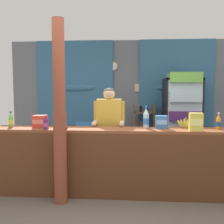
{
  "coord_description": "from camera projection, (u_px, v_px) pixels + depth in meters",
  "views": [
    {
      "loc": [
        0.27,
        -3.38,
        1.58
      ],
      "look_at": [
        -0.03,
        0.61,
        1.22
      ],
      "focal_mm": 41.22,
      "sensor_mm": 36.0,
      "label": 1
    }
  ],
  "objects": [
    {
      "name": "timber_post",
      "position": [
        60.0,
        117.0,
        3.48
      ],
      "size": [
        0.2,
        0.18,
        2.5
      ],
      "color": "brown",
      "rests_on": "ground"
    },
    {
      "name": "drink_fridge",
      "position": [
        182.0,
        114.0,
        5.42
      ],
      "size": [
        0.75,
        0.76,
        1.91
      ],
      "color": "black",
      "rests_on": "ground"
    },
    {
      "name": "snack_box_biscuit",
      "position": [
        161.0,
        122.0,
        3.79
      ],
      "size": [
        0.17,
        0.11,
        0.19
      ],
      "color": "#3D75B7",
      "rests_on": "stall_counter"
    },
    {
      "name": "soda_bottle_lime_soda",
      "position": [
        11.0,
        120.0,
        3.96
      ],
      "size": [
        0.07,
        0.07,
        0.24
      ],
      "color": "#75C64C",
      "rests_on": "stall_counter"
    },
    {
      "name": "soda_bottle_orange_soda",
      "position": [
        218.0,
        122.0,
        3.71
      ],
      "size": [
        0.07,
        0.07,
        0.24
      ],
      "color": "orange",
      "rests_on": "stall_counter"
    },
    {
      "name": "ground_plane",
      "position": [
        115.0,
        178.0,
        4.58
      ],
      "size": [
        6.91,
        6.91,
        0.0
      ],
      "primitive_type": "plane",
      "color": "#665B51"
    },
    {
      "name": "banana_bunch",
      "position": [
        186.0,
        124.0,
        3.85
      ],
      "size": [
        0.26,
        0.06,
        0.16
      ],
      "color": "#CCC14C",
      "rests_on": "stall_counter"
    },
    {
      "name": "plastic_lawn_chair",
      "position": [
        83.0,
        140.0,
        5.45
      ],
      "size": [
        0.52,
        0.52,
        0.86
      ],
      "color": "#3884D6",
      "rests_on": "ground"
    },
    {
      "name": "shopkeeper",
      "position": [
        109.0,
        124.0,
        4.23
      ],
      "size": [
        0.51,
        0.42,
        1.59
      ],
      "color": "#28282D",
      "rests_on": "ground"
    },
    {
      "name": "bottle_shelf_rack",
      "position": [
        144.0,
        130.0,
        5.75
      ],
      "size": [
        0.48,
        0.28,
        1.24
      ],
      "color": "brown",
      "rests_on": "ground"
    },
    {
      "name": "soda_bottle_water",
      "position": [
        146.0,
        119.0,
        3.82
      ],
      "size": [
        0.09,
        0.09,
        0.33
      ],
      "color": "silver",
      "rests_on": "stall_counter"
    },
    {
      "name": "soda_bottle_grape_soda",
      "position": [
        46.0,
        123.0,
        3.7
      ],
      "size": [
        0.06,
        0.06,
        0.22
      ],
      "color": "#56286B",
      "rests_on": "stall_counter"
    },
    {
      "name": "snack_box_instant_noodle",
      "position": [
        196.0,
        122.0,
        3.55
      ],
      "size": [
        0.18,
        0.11,
        0.25
      ],
      "color": "#EAD14C",
      "rests_on": "stall_counter"
    },
    {
      "name": "snack_box_crackers",
      "position": [
        40.0,
        121.0,
        3.9
      ],
      "size": [
        0.2,
        0.16,
        0.18
      ],
      "color": "#E5422D",
      "rests_on": "stall_counter"
    },
    {
      "name": "back_wall_curtained",
      "position": [
        120.0,
        96.0,
        6.08
      ],
      "size": [
        5.15,
        0.22,
        2.69
      ],
      "color": "slate",
      "rests_on": "ground"
    },
    {
      "name": "stall_counter",
      "position": [
        109.0,
        157.0,
        3.72
      ],
      "size": [
        3.69,
        0.44,
        0.99
      ],
      "color": "brown",
      "rests_on": "ground"
    }
  ]
}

